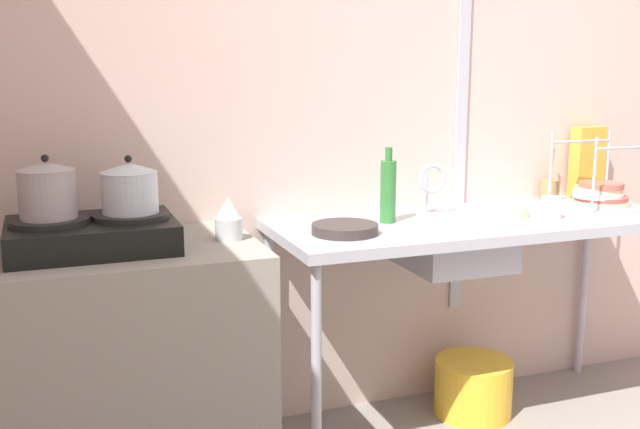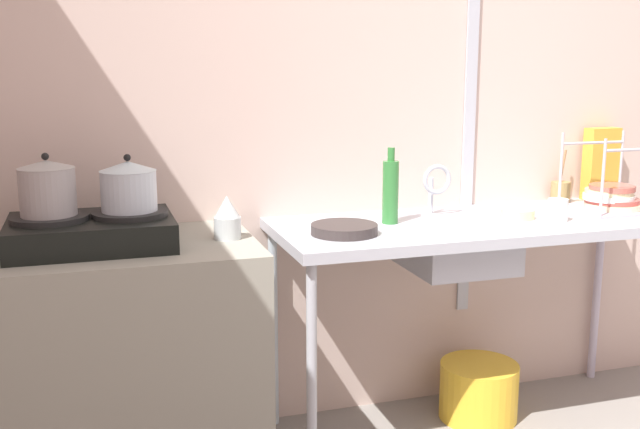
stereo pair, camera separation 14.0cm
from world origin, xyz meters
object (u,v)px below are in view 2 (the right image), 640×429
(bottle_by_sink, at_px, (390,191))
(bucket_on_floor, at_px, (479,391))
(utensil_jar, at_px, (560,191))
(pot_on_left_burner, at_px, (47,188))
(cup_by_rack, at_px, (558,210))
(pot_on_right_burner, at_px, (129,186))
(stove, at_px, (91,231))
(faucet, at_px, (436,182))
(dish_rack, at_px, (611,198))
(percolator, at_px, (227,218))
(sink_basin, at_px, (456,246))
(frying_pan, at_px, (344,229))
(cereal_box, at_px, (601,164))
(small_bowl_on_drainboard, at_px, (517,214))

(bottle_by_sink, distance_m, bucket_on_floor, 0.97)
(utensil_jar, bearing_deg, bottle_by_sink, -167.87)
(pot_on_left_burner, xyz_separation_m, cup_by_rack, (1.85, -0.11, -0.16))
(pot_on_left_burner, height_order, utensil_jar, pot_on_left_burner)
(pot_on_left_burner, distance_m, pot_on_right_burner, 0.25)
(stove, distance_m, pot_on_right_burner, 0.19)
(pot_on_left_burner, xyz_separation_m, utensil_jar, (2.10, 0.24, -0.16))
(faucet, relative_size, dish_rack, 0.64)
(percolator, bearing_deg, bottle_by_sink, 6.16)
(percolator, xyz_separation_m, utensil_jar, (1.53, 0.26, -0.03))
(sink_basin, height_order, faucet, faucet)
(stove, xyz_separation_m, dish_rack, (2.05, 0.01, -0.00))
(frying_pan, bearing_deg, utensil_jar, 15.79)
(pot_on_left_burner, height_order, bottle_by_sink, pot_on_left_burner)
(bucket_on_floor, bearing_deg, percolator, -175.95)
(stove, xyz_separation_m, frying_pan, (0.86, -0.07, -0.04))
(frying_pan, height_order, bucket_on_floor, frying_pan)
(percolator, bearing_deg, pot_on_left_burner, 178.47)
(bottle_by_sink, height_order, utensil_jar, bottle_by_sink)
(frying_pan, relative_size, bucket_on_floor, 0.74)
(pot_on_left_burner, xyz_separation_m, cereal_box, (2.31, 0.25, -0.05))
(pot_on_left_burner, height_order, cereal_box, cereal_box)
(pot_on_left_burner, height_order, cup_by_rack, pot_on_left_burner)
(dish_rack, bearing_deg, bucket_on_floor, 174.42)
(pot_on_left_burner, height_order, dish_rack, pot_on_left_burner)
(pot_on_right_burner, relative_size, small_bowl_on_drainboard, 1.42)
(stove, height_order, cup_by_rack, stove)
(sink_basin, bearing_deg, cup_by_rack, -10.41)
(sink_basin, height_order, small_bowl_on_drainboard, small_bowl_on_drainboard)
(pot_on_right_burner, xyz_separation_m, utensil_jar, (1.85, 0.24, -0.15))
(pot_on_left_burner, height_order, faucet, pot_on_left_burner)
(pot_on_left_burner, bearing_deg, sink_basin, -1.29)
(cereal_box, xyz_separation_m, utensil_jar, (-0.21, -0.01, -0.11))
(dish_rack, distance_m, cup_by_rack, 0.35)
(pot_on_right_burner, height_order, small_bowl_on_drainboard, pot_on_right_burner)
(utensil_jar, bearing_deg, cup_by_rack, -126.41)
(frying_pan, distance_m, bucket_on_floor, 1.01)
(pot_on_right_burner, height_order, bottle_by_sink, pot_on_right_burner)
(pot_on_right_burner, bearing_deg, sink_basin, -1.56)
(cereal_box, bearing_deg, bucket_on_floor, -167.56)
(pot_on_left_burner, relative_size, utensil_jar, 0.89)
(faucet, height_order, frying_pan, faucet)
(small_bowl_on_drainboard, bearing_deg, faucet, 151.35)
(pot_on_left_burner, relative_size, bucket_on_floor, 0.63)
(sink_basin, height_order, bucket_on_floor, sink_basin)
(sink_basin, bearing_deg, cereal_box, 18.39)
(cereal_box, bearing_deg, stove, -176.88)
(sink_basin, height_order, dish_rack, dish_rack)
(stove, distance_m, cereal_box, 2.20)
(percolator, xyz_separation_m, sink_basin, (0.88, -0.02, -0.16))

